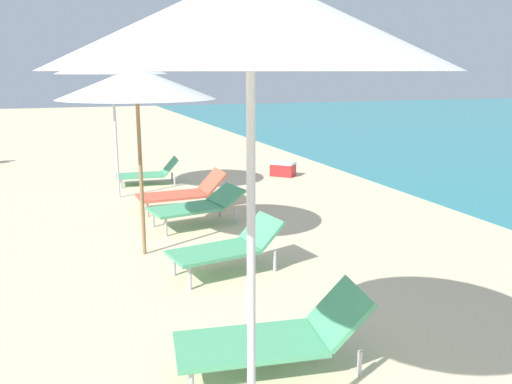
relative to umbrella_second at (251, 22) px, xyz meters
name	(u,v)px	position (x,y,z in m)	size (l,w,h in m)	color
umbrella_second	(251,22)	(0.00, 0.00, 0.00)	(2.12, 2.12, 2.95)	silver
lounger_second_shoreside	(277,335)	(0.56, 0.96, -2.34)	(1.62, 0.82, 0.64)	#4CA572
umbrella_third	(136,83)	(-0.05, 4.15, -0.39)	(1.98, 1.98, 2.50)	olive
lounger_third_shoreside	(198,205)	(0.95, 5.22, -2.30)	(1.54, 0.92, 0.57)	#4CA572
lounger_third_inland	(228,246)	(0.80, 3.11, -2.29)	(1.42, 0.81, 0.63)	#4CA572
umbrella_farthest	(111,63)	(-0.03, 7.63, -0.08)	(2.05, 2.05, 2.83)	silver
lounger_farthest_shoreside	(149,173)	(0.72, 8.68, -2.38)	(1.36, 0.70, 0.56)	#4CA572
lounger_farthest_inland	(184,192)	(0.97, 6.33, -2.32)	(1.55, 0.71, 0.65)	#D8593F
cooler_box	(283,169)	(3.81, 8.55, -2.47)	(0.64, 0.63, 0.33)	red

